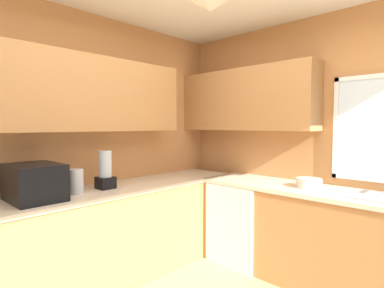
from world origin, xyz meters
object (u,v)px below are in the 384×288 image
kettle (77,181)px  bowl (309,183)px  blender_appliance (105,171)px  dishwasher (244,221)px  microwave (34,182)px

kettle → bowl: bearing=50.7°
kettle → blender_appliance: size_ratio=0.60×
dishwasher → blender_appliance: 1.62m
kettle → blender_appliance: 0.30m
microwave → blender_appliance: 0.63m
blender_appliance → microwave: bearing=-90.0°
bowl → blender_appliance: size_ratio=0.66×
kettle → dishwasher: bearing=68.5°
bowl → dishwasher: bearing=-177.6°
dishwasher → blender_appliance: (-0.66, -1.34, 0.64)m
dishwasher → blender_appliance: size_ratio=2.40×
kettle → bowl: (1.36, 1.66, -0.06)m
kettle → bowl: kettle is taller
microwave → kettle: bearing=86.6°
dishwasher → kettle: (-0.64, -1.63, 0.59)m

